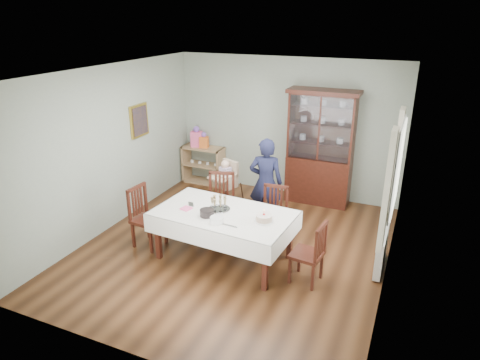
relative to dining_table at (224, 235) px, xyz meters
The scene contains 25 objects.
floor 0.51m from the dining_table, 86.72° to the left, with size 5.00×5.00×0.00m, color #593319.
room_shell 1.58m from the dining_table, 88.72° to the left, with size 5.00×5.00×5.00m.
dining_table is the anchor object (origin of this frame).
china_cabinet 2.81m from the dining_table, 73.50° to the left, with size 1.30×0.48×2.18m.
sideboard 3.14m from the dining_table, 123.45° to the left, with size 0.90×0.38×0.80m.
picture_frame 2.78m from the dining_table, 152.62° to the left, with size 0.04×0.48×0.58m, color gold.
window 2.60m from the dining_table, 15.94° to the left, with size 0.04×1.02×1.22m, color white.
curtain_left 2.43m from the dining_table, ahead, with size 0.07×0.30×1.55m, color silver.
curtain_right 2.73m from the dining_table, 30.03° to the left, with size 0.07×0.30×1.55m, color silver.
radiator 2.27m from the dining_table, 16.36° to the left, with size 0.10×0.80×0.55m, color white.
chair_far_left 0.87m from the dining_table, 119.14° to the left, with size 0.56×0.56×1.00m.
chair_far_right 0.90m from the dining_table, 55.58° to the left, with size 0.45×0.45×0.93m.
chair_end_left 1.27m from the dining_table, behind, with size 0.48×0.48×0.97m.
chair_end_right 1.30m from the dining_table, ahead, with size 0.45×0.45×0.90m.
woman 1.36m from the dining_table, 82.34° to the left, with size 0.57×0.37×1.55m, color black.
high_chair 1.50m from the dining_table, 114.18° to the left, with size 0.59×0.59×1.05m.
champagne_tray 0.45m from the dining_table, 149.78° to the left, with size 0.33×0.33×0.20m.
birthday_cake 0.76m from the dining_table, ahead, with size 0.27×0.27×0.18m.
plate_stack_dark 0.50m from the dining_table, 130.51° to the right, with size 0.20×0.20×0.10m, color black.
plate_stack_white 0.53m from the dining_table, 80.92° to the right, with size 0.19×0.19×0.08m, color white.
napkin_stack 0.68m from the dining_table, 168.04° to the right, with size 0.14×0.14×0.02m, color #FF5D96.
cutlery 0.71m from the dining_table, behind, with size 0.10×0.15×0.01m, color silver, non-canonical shape.
cake_knife 0.56m from the dining_table, 56.21° to the right, with size 0.29×0.03×0.01m, color silver.
gift_bag_pink 3.26m from the dining_table, 125.65° to the left, with size 0.27×0.22×0.44m.
gift_bag_orange 3.15m from the dining_table, 123.05° to the left, with size 0.20×0.16×0.33m.
Camera 1 is at (2.41, -5.36, 3.46)m, focal length 32.00 mm.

